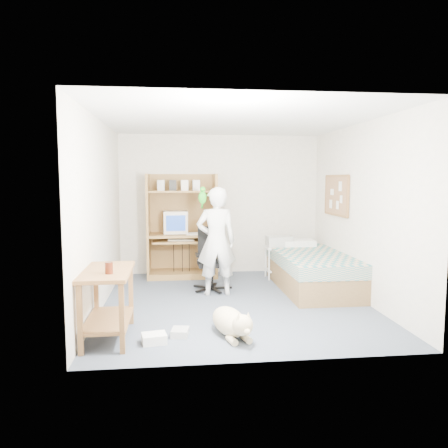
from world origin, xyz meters
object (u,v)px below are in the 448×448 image
at_px(dog, 231,322).
at_px(computer_hutch, 182,230).
at_px(bed, 312,271).
at_px(person, 216,241).
at_px(side_desk, 108,293).
at_px(printer_cart, 279,257).
at_px(office_chair, 211,268).

bearing_deg(dog, computer_hutch, 83.70).
distance_m(computer_hutch, bed, 2.35).
xyz_separation_m(bed, dog, (-1.52, -1.90, -0.13)).
bearing_deg(bed, person, -173.24).
height_order(bed, dog, bed).
distance_m(bed, side_desk, 3.39).
relative_size(bed, printer_cart, 3.64).
xyz_separation_m(computer_hutch, office_chair, (0.43, -1.00, -0.48)).
distance_m(side_desk, person, 2.13).
bearing_deg(person, bed, -175.07).
height_order(computer_hutch, bed, computer_hutch).
relative_size(computer_hutch, side_desk, 1.80).
xyz_separation_m(dog, printer_cart, (1.18, 2.68, 0.21)).
distance_m(office_chair, person, 0.55).
relative_size(computer_hutch, office_chair, 1.87).
xyz_separation_m(person, dog, (-0.00, -1.72, -0.64)).
bearing_deg(dog, side_desk, 161.01).
relative_size(bed, person, 1.26).
distance_m(side_desk, dog, 1.37).
height_order(computer_hutch, printer_cart, computer_hutch).
xyz_separation_m(office_chair, person, (0.05, -0.30, 0.46)).
xyz_separation_m(side_desk, dog, (1.33, -0.09, -0.34)).
bearing_deg(dog, office_chair, 76.09).
relative_size(person, dog, 1.69).
bearing_deg(office_chair, side_desk, -125.26).
bearing_deg(dog, person, 74.62).
distance_m(bed, office_chair, 1.58).
bearing_deg(office_chair, dog, -90.44).
relative_size(bed, side_desk, 2.02).
bearing_deg(person, office_chair, -82.14).
relative_size(dog, printer_cart, 1.71).
height_order(computer_hutch, side_desk, computer_hutch).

